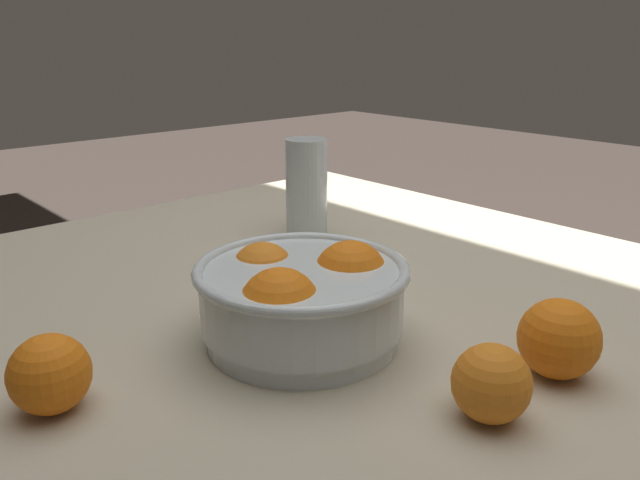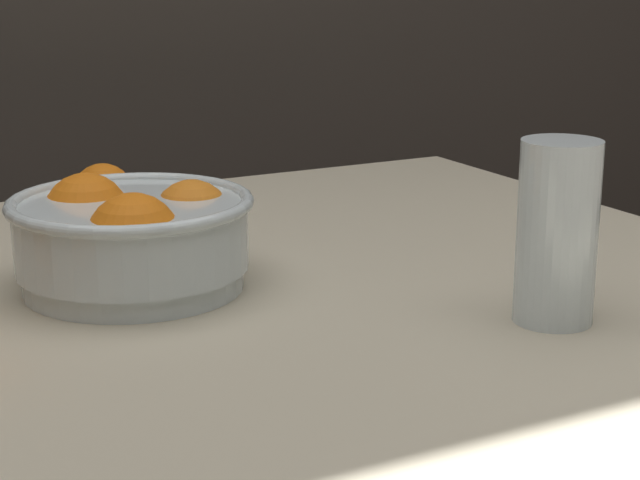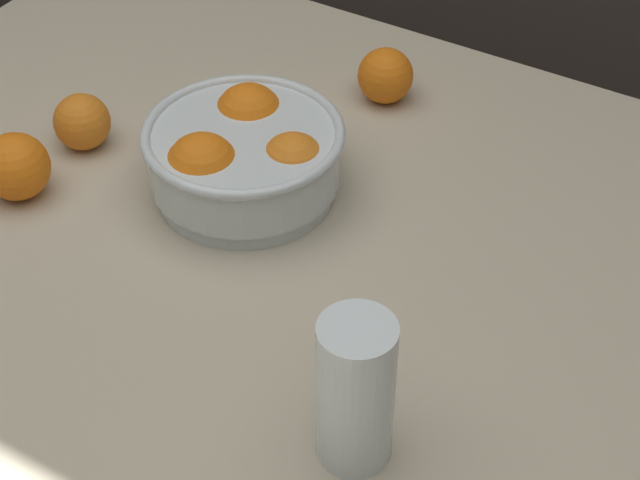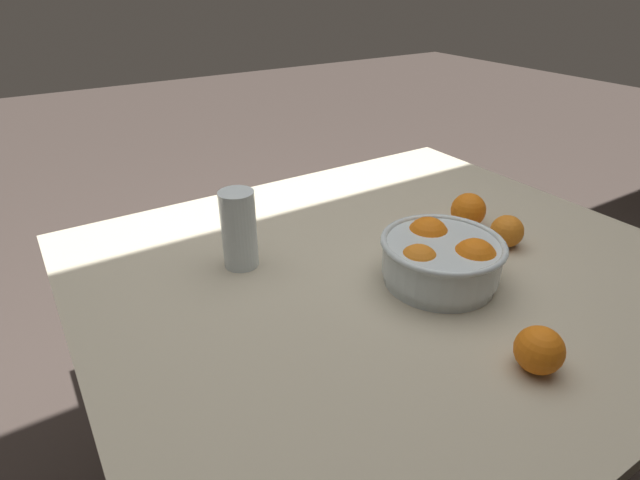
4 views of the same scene
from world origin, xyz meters
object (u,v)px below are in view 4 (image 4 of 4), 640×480
(fruit_bowl, at_px, (441,258))
(orange_loose_near_bowl, at_px, (539,350))
(orange_loose_aside, at_px, (507,231))
(orange_loose_front, at_px, (468,210))
(juice_glass, at_px, (239,233))

(fruit_bowl, relative_size, orange_loose_near_bowl, 3.20)
(orange_loose_near_bowl, xyz_separation_m, orange_loose_aside, (-0.26, -0.27, -0.00))
(fruit_bowl, relative_size, orange_loose_front, 2.92)
(fruit_bowl, distance_m, juice_glass, 0.38)
(juice_glass, bearing_deg, orange_loose_near_bowl, 115.59)
(fruit_bowl, xyz_separation_m, orange_loose_aside, (-0.22, -0.03, -0.02))
(fruit_bowl, distance_m, orange_loose_near_bowl, 0.25)
(fruit_bowl, distance_m, orange_loose_aside, 0.22)
(orange_loose_near_bowl, xyz_separation_m, orange_loose_front, (-0.27, -0.38, 0.00))
(orange_loose_near_bowl, relative_size, orange_loose_aside, 1.04)
(juice_glass, distance_m, orange_loose_front, 0.52)
(fruit_bowl, bearing_deg, orange_loose_aside, -173.32)
(orange_loose_near_bowl, bearing_deg, juice_glass, -64.41)
(fruit_bowl, height_order, orange_loose_aside, fruit_bowl)
(orange_loose_near_bowl, bearing_deg, orange_loose_aside, -133.97)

